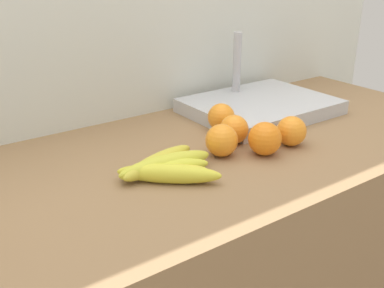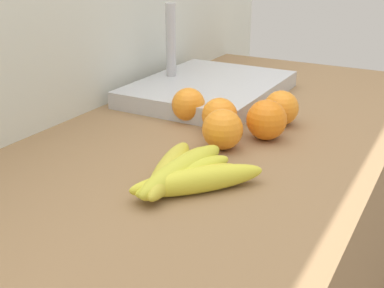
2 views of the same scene
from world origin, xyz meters
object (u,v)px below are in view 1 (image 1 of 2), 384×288
object	(u,v)px
orange_front	(221,117)
orange_center	(265,139)
sink_basin	(260,105)
orange_right	(222,140)
orange_back_left	(234,129)
banana_bunch	(164,167)
orange_back_right	(291,131)

from	to	relation	value
orange_front	orange_center	bearing A→B (deg)	-95.91
orange_front	sink_basin	xyz separation A→B (m)	(0.17, 0.04, -0.01)
orange_front	orange_right	size ratio (longest dim) A/B	0.95
orange_center	orange_right	bearing A→B (deg)	148.59
orange_back_left	sink_basin	size ratio (longest dim) A/B	0.18
orange_front	orange_right	distance (m)	0.16
orange_right	banana_bunch	bearing A→B (deg)	-175.81
banana_bunch	orange_front	world-z (taller)	orange_front
orange_back_left	sink_basin	bearing A→B (deg)	32.33
orange_right	orange_center	bearing A→B (deg)	-31.41
orange_front	orange_back_right	distance (m)	0.19
sink_basin	orange_center	bearing A→B (deg)	-131.16
orange_back_left	banana_bunch	bearing A→B (deg)	-167.12
banana_bunch	orange_back_right	bearing A→B (deg)	-6.23
orange_front	orange_back_left	distance (m)	0.09
banana_bunch	sink_basin	bearing A→B (deg)	22.81
banana_bunch	orange_back_right	world-z (taller)	orange_back_right
banana_bunch	orange_back_right	xyz separation A→B (m)	(0.33, -0.04, 0.02)
orange_center	orange_front	xyz separation A→B (m)	(0.02, 0.18, -0.00)
orange_center	orange_front	world-z (taller)	orange_center
banana_bunch	orange_center	world-z (taller)	orange_center
orange_back_left	orange_right	xyz separation A→B (m)	(-0.07, -0.04, 0.00)
orange_back_right	sink_basin	distance (m)	0.24
orange_right	orange_back_right	size ratio (longest dim) A/B	1.04
orange_back_left	orange_back_right	size ratio (longest dim) A/B	0.98
banana_bunch	orange_back_left	size ratio (longest dim) A/B	3.06
orange_front	orange_back_right	bearing A→B (deg)	-68.17
orange_back_left	sink_basin	distance (m)	0.24
orange_back_left	sink_basin	xyz separation A→B (m)	(0.21, 0.13, -0.01)
orange_front	orange_right	bearing A→B (deg)	-128.57
orange_center	banana_bunch	bearing A→B (deg)	170.81
orange_front	sink_basin	world-z (taller)	sink_basin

